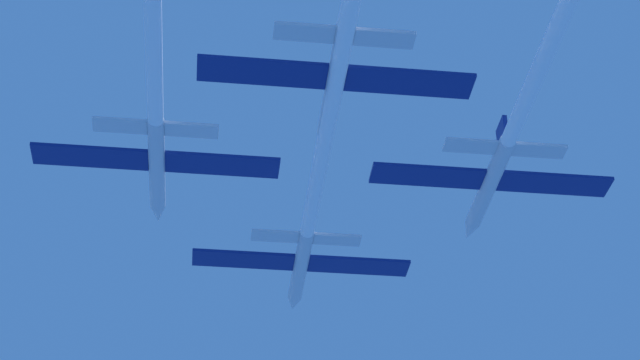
{
  "coord_description": "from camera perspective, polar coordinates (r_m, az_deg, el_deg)",
  "views": [
    {
      "loc": [
        -8.01,
        -86.86,
        -49.44
      ],
      "look_at": [
        0.04,
        -13.55,
        -0.23
      ],
      "focal_mm": 61.41,
      "sensor_mm": 36.0,
      "label": 1
    }
  ],
  "objects": [
    {
      "name": "jet_left_wing",
      "position": [
        77.13,
        -8.66,
        7.05
      ],
      "size": [
        19.7,
        56.11,
        3.26
      ],
      "color": "silver"
    },
    {
      "name": "jet_right_wing",
      "position": [
        80.85,
        10.82,
        4.48
      ],
      "size": [
        19.7,
        49.39,
        3.26
      ],
      "color": "silver"
    },
    {
      "name": "jet_lead",
      "position": [
        89.98,
        -0.31,
        -0.85
      ],
      "size": [
        19.7,
        48.81,
        3.26
      ],
      "color": "silver"
    }
  ]
}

